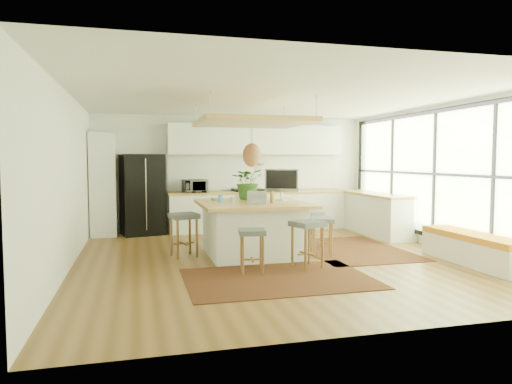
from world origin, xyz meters
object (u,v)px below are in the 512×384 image
object	(u,v)px
stool_right_back	(310,229)
microwave	(195,185)
stool_near_left	(252,249)
stool_near_right	(307,245)
laptop	(256,197)
stool_right_front	(322,235)
island_plant	(248,185)
fridge	(142,193)
stool_left_side	(184,236)
monitor	(281,186)
island	(253,228)

from	to	relation	value
stool_right_back	microwave	world-z (taller)	microwave
stool_near_left	stool_near_right	world-z (taller)	stool_near_right
stool_right_back	laptop	xyz separation A→B (m)	(-1.26, -0.83, 0.70)
stool_right_front	island_plant	size ratio (longest dim) A/B	0.95
stool_near_right	stool_right_back	world-z (taller)	stool_near_right
fridge	stool_right_front	distance (m)	4.37
fridge	stool_right_back	xyz separation A→B (m)	(3.05, -2.40, -0.57)
fridge	island_plant	bearing A→B (deg)	-60.90
stool_left_side	stool_near_right	bearing A→B (deg)	-36.96
stool_right_front	laptop	distance (m)	1.41
laptop	stool_right_back	bearing A→B (deg)	52.59
island_plant	stool_left_side	bearing A→B (deg)	-160.00
stool_near_left	fridge	bearing A→B (deg)	110.48
fridge	stool_near_right	size ratio (longest dim) A/B	2.46
fridge	stool_near_left	xyz separation A→B (m)	(1.51, -4.05, -0.57)
fridge	monitor	bearing A→B (deg)	-57.21
microwave	fridge	bearing A→B (deg)	168.50
stool_near_right	stool_left_side	distance (m)	2.20
fridge	monitor	xyz separation A→B (m)	(2.46, -2.50, 0.26)
stool_right_front	stool_left_side	size ratio (longest dim) A/B	0.87
laptop	island_plant	distance (m)	1.06
fridge	stool_left_side	xyz separation A→B (m)	(0.66, -2.64, -0.57)
stool_near_right	monitor	xyz separation A→B (m)	(0.04, 1.46, 0.83)
stool_near_left	laptop	world-z (taller)	laptop
laptop	island	bearing A→B (deg)	102.25
island	stool_right_back	size ratio (longest dim) A/B	2.70
microwave	island_plant	size ratio (longest dim) A/B	0.77
stool_near_right	island_plant	distance (m)	2.03
monitor	stool_right_front	bearing A→B (deg)	-22.37
stool_near_left	stool_right_front	xyz separation A→B (m)	(1.50, 0.94, 0.00)
stool_right_back	stool_left_side	size ratio (longest dim) A/B	0.91
stool_left_side	monitor	bearing A→B (deg)	4.51
fridge	island	xyz separation A→B (m)	(1.85, -2.76, -0.46)
fridge	stool_near_left	world-z (taller)	fridge
island	stool_near_left	world-z (taller)	island
island	stool_right_back	distance (m)	1.26
island	monitor	distance (m)	0.98
stool_right_front	laptop	world-z (taller)	laptop
island	monitor	xyz separation A→B (m)	(0.61, 0.26, 0.72)
stool_right_front	microwave	xyz separation A→B (m)	(-1.85, 3.06, 0.75)
stool_left_side	laptop	world-z (taller)	laptop
stool_right_back	stool_right_front	bearing A→B (deg)	-92.91
stool_near_left	stool_right_front	distance (m)	1.77
stool_left_side	monitor	distance (m)	1.99
stool_near_left	laptop	xyz separation A→B (m)	(0.28, 0.82, 0.70)
stool_right_front	monitor	distance (m)	1.18
fridge	stool_near_right	xyz separation A→B (m)	(2.41, -3.96, -0.57)
stool_right_back	laptop	world-z (taller)	laptop
stool_near_left	microwave	xyz separation A→B (m)	(-0.35, 4.00, 0.75)
stool_near_left	stool_right_back	world-z (taller)	stool_right_back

